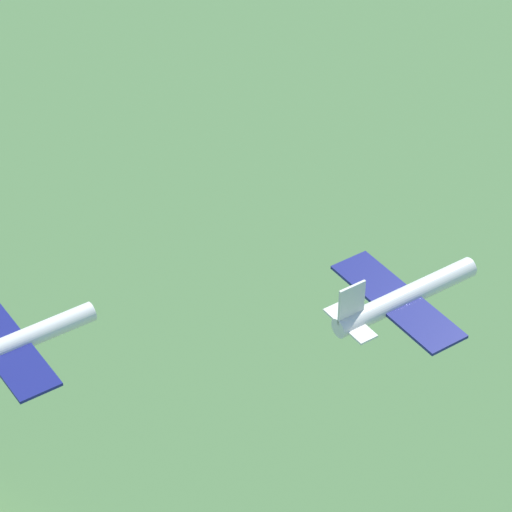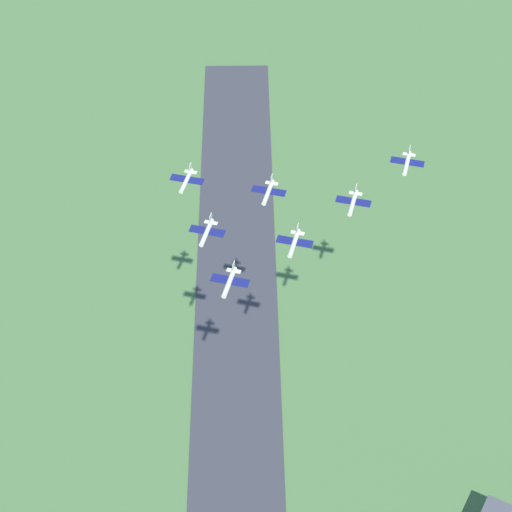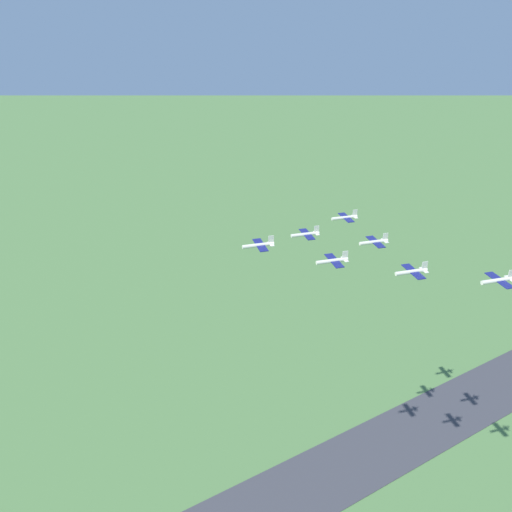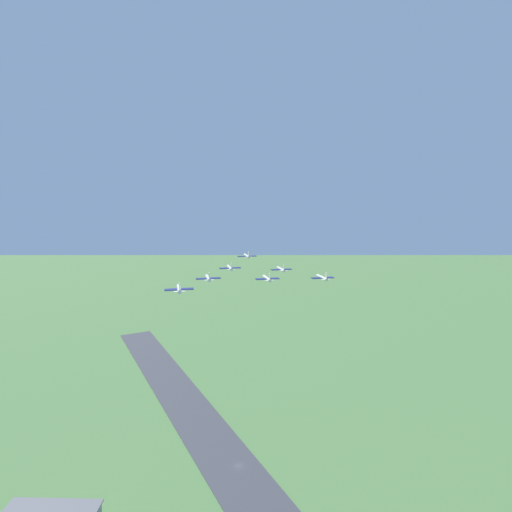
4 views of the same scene
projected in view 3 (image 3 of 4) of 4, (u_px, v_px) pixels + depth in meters
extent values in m
cylinder|color=silver|center=(258.00, 245.00, 132.02)|extent=(3.17, 8.61, 1.05)
cube|color=navy|center=(260.00, 245.00, 132.15)|extent=(8.37, 4.24, 0.17)
cube|color=silver|center=(271.00, 239.00, 132.24)|extent=(0.51, 1.52, 2.11)
cube|color=silver|center=(271.00, 244.00, 132.84)|extent=(3.23, 1.79, 0.11)
cylinder|color=silver|center=(332.00, 261.00, 128.23)|extent=(3.17, 8.61, 1.05)
cube|color=navy|center=(334.00, 261.00, 128.36)|extent=(8.37, 4.24, 0.17)
cube|color=silver|center=(345.00, 255.00, 128.45)|extent=(0.51, 1.52, 2.11)
cube|color=silver|center=(345.00, 259.00, 129.05)|extent=(3.23, 1.79, 0.11)
cylinder|color=silver|center=(305.00, 234.00, 146.02)|extent=(3.17, 8.61, 1.05)
cube|color=navy|center=(307.00, 234.00, 146.16)|extent=(8.37, 4.24, 0.17)
cube|color=silver|center=(317.00, 229.00, 146.25)|extent=(0.51, 1.52, 2.11)
cube|color=silver|center=(316.00, 233.00, 146.84)|extent=(3.23, 1.79, 0.11)
cylinder|color=silver|center=(411.00, 272.00, 123.70)|extent=(3.17, 8.61, 1.05)
cube|color=navy|center=(413.00, 272.00, 123.84)|extent=(8.37, 4.24, 0.17)
cube|color=silver|center=(425.00, 265.00, 123.93)|extent=(0.51, 1.52, 2.11)
cube|color=silver|center=(424.00, 270.00, 124.52)|extent=(3.23, 1.79, 0.11)
cylinder|color=silver|center=(374.00, 242.00, 141.35)|extent=(3.17, 8.61, 1.05)
cube|color=navy|center=(375.00, 242.00, 141.49)|extent=(8.37, 4.24, 0.17)
cube|color=silver|center=(385.00, 237.00, 141.58)|extent=(0.51, 1.52, 2.11)
cube|color=silver|center=(385.00, 241.00, 142.17)|extent=(3.23, 1.79, 0.11)
cylinder|color=silver|center=(344.00, 218.00, 158.80)|extent=(3.17, 8.61, 1.05)
cube|color=navy|center=(346.00, 218.00, 158.93)|extent=(8.37, 4.24, 0.17)
cube|color=silver|center=(355.00, 213.00, 159.02)|extent=(0.51, 1.52, 2.11)
cube|color=silver|center=(355.00, 217.00, 159.62)|extent=(3.23, 1.79, 0.11)
cylinder|color=silver|center=(497.00, 281.00, 118.80)|extent=(3.17, 8.61, 1.05)
cube|color=navy|center=(499.00, 280.00, 118.93)|extent=(8.37, 4.24, 0.17)
cube|color=silver|center=(511.00, 274.00, 119.02)|extent=(0.51, 1.52, 2.11)
cube|color=silver|center=(510.00, 279.00, 119.62)|extent=(3.23, 1.79, 0.11)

